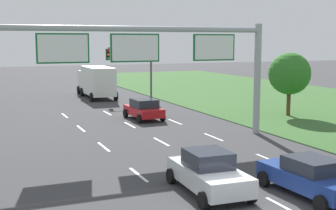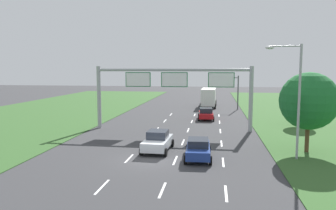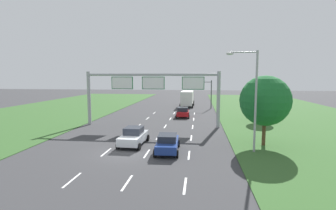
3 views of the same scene
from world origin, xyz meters
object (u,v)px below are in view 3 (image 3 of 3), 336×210
at_px(car_mid_lane, 134,136).
at_px(sign_gantry, 153,88).
at_px(roadside_tree_near, 265,101).
at_px(car_near_red, 168,143).
at_px(box_truck, 187,98).
at_px(car_lead_silver, 183,112).
at_px(roadside_tree_mid, 261,98).
at_px(street_lamp, 251,92).
at_px(traffic_light_mast, 201,89).

bearing_deg(car_mid_lane, sign_gantry, 91.24).
distance_m(car_mid_lane, roadside_tree_near, 12.50).
xyz_separation_m(car_near_red, sign_gantry, (-3.25, 11.29, 4.18)).
distance_m(car_mid_lane, box_truck, 32.49).
relative_size(car_lead_silver, car_mid_lane, 0.92).
relative_size(car_lead_silver, roadside_tree_mid, 0.81).
relative_size(car_lead_silver, street_lamp, 0.48).
height_order(car_lead_silver, sign_gantry, sign_gantry).
distance_m(street_lamp, roadside_tree_near, 2.99).
bearing_deg(car_near_red, box_truck, 87.32).
relative_size(car_near_red, sign_gantry, 0.26).
bearing_deg(car_mid_lane, car_lead_silver, 80.75).
xyz_separation_m(car_mid_lane, traffic_light_mast, (6.47, 28.70, 3.05)).
distance_m(traffic_light_mast, roadside_tree_mid, 16.52).
bearing_deg(traffic_light_mast, box_truck, 128.96).
bearing_deg(car_mid_lane, traffic_light_mast, 79.51).
bearing_deg(sign_gantry, car_lead_silver, 66.84).
relative_size(sign_gantry, roadside_tree_near, 2.66).
xyz_separation_m(traffic_light_mast, street_lamp, (3.83, -29.89, 1.21)).
distance_m(car_near_red, roadside_tree_mid, 19.86).
bearing_deg(traffic_light_mast, roadside_tree_mid, -60.39).
relative_size(car_lead_silver, roadside_tree_near, 0.63).
height_order(sign_gantry, roadside_tree_near, sign_gantry).
xyz_separation_m(sign_gantry, roadside_tree_near, (11.83, -8.34, -0.76)).
distance_m(car_lead_silver, box_truck, 15.05).
xyz_separation_m(roadside_tree_near, roadside_tree_mid, (2.64, 13.23, -0.81)).
height_order(car_lead_silver, roadside_tree_mid, roadside_tree_mid).
xyz_separation_m(car_mid_lane, box_truck, (3.58, 32.28, 0.94)).
bearing_deg(car_near_red, roadside_tree_mid, 52.86).
distance_m(car_near_red, box_truck, 34.13).
height_order(car_near_red, sign_gantry, sign_gantry).
distance_m(car_lead_silver, roadside_tree_mid, 11.79).
bearing_deg(car_lead_silver, roadside_tree_mid, -17.46).
relative_size(street_lamp, roadside_tree_near, 1.31).
height_order(car_near_red, box_truck, box_truck).
xyz_separation_m(car_near_red, roadside_tree_mid, (11.22, 16.18, 2.61)).
distance_m(box_truck, sign_gantry, 23.29).
bearing_deg(roadside_tree_mid, car_lead_silver, 165.31).
relative_size(car_near_red, car_mid_lane, 1.01).
distance_m(car_near_red, street_lamp, 8.16).
bearing_deg(roadside_tree_near, street_lamp, -126.27).
distance_m(car_near_red, traffic_light_mast, 30.85).
distance_m(car_mid_lane, roadside_tree_mid, 20.65).
bearing_deg(car_near_red, car_mid_lane, 149.32).
bearing_deg(sign_gantry, box_truck, 81.48).
xyz_separation_m(car_mid_lane, roadside_tree_near, (11.99, 1.12, 3.36)).
relative_size(box_truck, sign_gantry, 0.49).
height_order(box_truck, sign_gantry, sign_gantry).
bearing_deg(roadside_tree_near, traffic_light_mast, 101.32).
relative_size(car_lead_silver, box_truck, 0.48).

